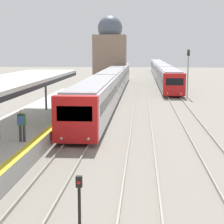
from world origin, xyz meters
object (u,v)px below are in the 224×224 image
Objects in this scene: train_far at (161,70)px; signal_mast_far at (188,68)px; signal_post_near at (79,195)px; train_near at (112,81)px; person_on_platform at (22,123)px.

train_far is 11.66× the size of signal_mast_far.
train_far is at bearing 85.03° from signal_post_near.
signal_mast_far is at bearing 77.80° from signal_post_near.
train_near is at bearing -104.17° from train_far.
train_near is at bearing 85.33° from person_on_platform.
train_near reaches higher than person_on_platform.
train_far is 39.28× the size of signal_post_near.
signal_mast_far reaches higher than signal_post_near.
person_on_platform is at bearing -99.61° from train_far.
train_near is 9.28× the size of signal_mast_far.
train_near is 35.66m from signal_post_near.
signal_post_near is 34.62m from signal_mast_far.
person_on_platform is 28.94m from signal_mast_far.
train_far is (9.87, 58.29, -0.21)m from person_on_platform.
train_near is at bearing 168.60° from signal_mast_far.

